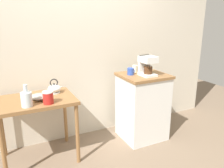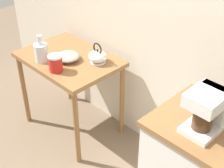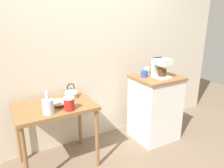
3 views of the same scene
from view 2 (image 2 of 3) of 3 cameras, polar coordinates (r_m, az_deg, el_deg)
ground_plane at (r=3.00m, az=0.42°, el=-13.00°), size 8.00×8.00×0.00m
wooden_table at (r=2.96m, az=-7.28°, el=2.83°), size 0.86×0.61×0.78m
bowl_stoneware at (r=2.85m, az=-7.56°, el=4.67°), size 0.20×0.20×0.06m
teakettle at (r=2.78m, az=-2.43°, el=4.72°), size 0.19×0.16×0.18m
glass_carafe_vase at (r=2.85m, az=-12.01°, el=5.39°), size 0.11×0.11×0.24m
canister_enamel at (r=2.69m, az=-9.63°, el=3.53°), size 0.11×0.11×0.14m
coffee_maker at (r=1.88m, az=15.95°, el=-4.10°), size 0.18×0.22×0.26m
mug_blue at (r=2.09m, az=13.41°, el=-2.69°), size 0.09×0.09×0.09m
mug_small_cream at (r=2.12m, az=18.37°, el=-2.93°), size 0.09×0.08×0.09m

